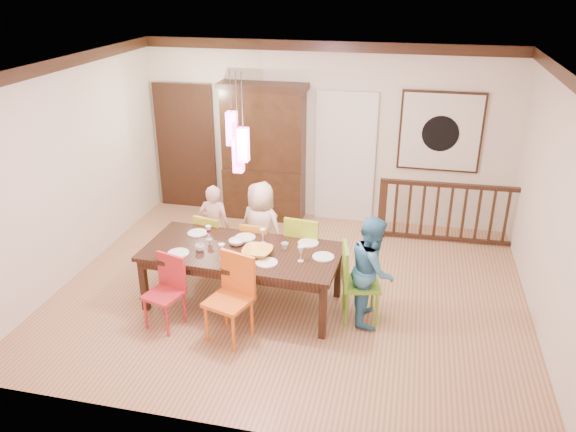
% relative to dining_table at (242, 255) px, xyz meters
% --- Properties ---
extents(floor, '(6.00, 6.00, 0.00)m').
position_rel_dining_table_xyz_m(floor, '(0.53, 0.43, -0.68)').
color(floor, '#99684A').
rests_on(floor, ground).
extents(ceiling, '(6.00, 6.00, 0.00)m').
position_rel_dining_table_xyz_m(ceiling, '(0.53, 0.43, 2.22)').
color(ceiling, white).
rests_on(ceiling, wall_back).
extents(wall_back, '(6.00, 0.00, 6.00)m').
position_rel_dining_table_xyz_m(wall_back, '(0.53, 2.93, 0.77)').
color(wall_back, silver).
rests_on(wall_back, floor).
extents(wall_left, '(0.00, 5.00, 5.00)m').
position_rel_dining_table_xyz_m(wall_left, '(-2.47, 0.43, 0.77)').
color(wall_left, silver).
rests_on(wall_left, floor).
extents(wall_right, '(0.00, 5.00, 5.00)m').
position_rel_dining_table_xyz_m(wall_right, '(3.53, 0.43, 0.77)').
color(wall_right, silver).
rests_on(wall_right, floor).
extents(crown_molding, '(6.00, 5.00, 0.16)m').
position_rel_dining_table_xyz_m(crown_molding, '(0.53, 0.43, 2.14)').
color(crown_molding, black).
rests_on(crown_molding, wall_back).
extents(panel_door, '(1.04, 0.07, 2.24)m').
position_rel_dining_table_xyz_m(panel_door, '(-1.87, 2.88, 0.37)').
color(panel_door, black).
rests_on(panel_door, wall_back).
extents(white_doorway, '(0.97, 0.05, 2.22)m').
position_rel_dining_table_xyz_m(white_doorway, '(0.88, 2.89, 0.37)').
color(white_doorway, silver).
rests_on(white_doorway, wall_back).
extents(painting, '(1.25, 0.06, 1.25)m').
position_rel_dining_table_xyz_m(painting, '(2.33, 2.89, 0.92)').
color(painting, black).
rests_on(painting, wall_back).
extents(pendant_cluster, '(0.27, 0.21, 1.14)m').
position_rel_dining_table_xyz_m(pendant_cluster, '(0.00, -0.00, 1.43)').
color(pendant_cluster, '#FB4BA7').
rests_on(pendant_cluster, ceiling).
extents(dining_table, '(2.44, 1.19, 0.75)m').
position_rel_dining_table_xyz_m(dining_table, '(0.00, 0.00, 0.00)').
color(dining_table, black).
rests_on(dining_table, floor).
extents(chair_far_left, '(0.46, 0.46, 0.86)m').
position_rel_dining_table_xyz_m(chair_far_left, '(-0.64, 0.75, -0.19)').
color(chair_far_left, '#BFCE2E').
rests_on(chair_far_left, floor).
extents(chair_far_mid, '(0.41, 0.41, 0.84)m').
position_rel_dining_table_xyz_m(chair_far_mid, '(0.01, 0.68, -0.19)').
color(chair_far_mid, orange).
rests_on(chair_far_mid, floor).
extents(chair_far_right, '(0.49, 0.49, 1.00)m').
position_rel_dining_table_xyz_m(chair_far_right, '(0.66, 0.70, -0.11)').
color(chair_far_right, '#90B120').
rests_on(chair_far_right, floor).
extents(chair_near_left, '(0.48, 0.48, 0.87)m').
position_rel_dining_table_xyz_m(chair_near_left, '(-0.75, -0.69, -0.18)').
color(chair_near_left, red).
rests_on(chair_near_left, floor).
extents(chair_near_mid, '(0.57, 0.57, 1.00)m').
position_rel_dining_table_xyz_m(chair_near_mid, '(0.07, -0.75, -0.10)').
color(chair_near_mid, orange).
rests_on(chair_near_mid, floor).
extents(chair_end_right, '(0.52, 0.52, 0.96)m').
position_rel_dining_table_xyz_m(chair_end_right, '(1.47, -0.01, -0.13)').
color(chair_end_right, '#65A824').
rests_on(chair_end_right, floor).
extents(china_hutch, '(1.43, 0.46, 2.26)m').
position_rel_dining_table_xyz_m(china_hutch, '(-0.45, 2.72, 0.46)').
color(china_hutch, black).
rests_on(china_hutch, floor).
extents(balustrade, '(2.16, 0.14, 0.96)m').
position_rel_dining_table_xyz_m(balustrade, '(2.58, 2.38, -0.18)').
color(balustrade, black).
rests_on(balustrade, floor).
extents(person_far_left, '(0.44, 0.29, 1.21)m').
position_rel_dining_table_xyz_m(person_far_left, '(-0.67, 0.89, -0.07)').
color(person_far_left, '#FFC3C2').
rests_on(person_far_left, floor).
extents(person_far_mid, '(0.75, 0.60, 1.33)m').
position_rel_dining_table_xyz_m(person_far_mid, '(0.02, 0.80, -0.01)').
color(person_far_mid, beige).
rests_on(person_far_mid, floor).
extents(person_end_right, '(0.56, 0.69, 1.33)m').
position_rel_dining_table_xyz_m(person_end_right, '(1.59, 0.01, -0.01)').
color(person_end_right, teal).
rests_on(person_end_right, floor).
extents(serving_bowl, '(0.37, 0.37, 0.09)m').
position_rel_dining_table_xyz_m(serving_bowl, '(0.22, -0.09, 0.12)').
color(serving_bowl, gold).
rests_on(serving_bowl, dining_table).
extents(small_bowl, '(0.26, 0.26, 0.06)m').
position_rel_dining_table_xyz_m(small_bowl, '(-0.10, 0.13, 0.10)').
color(small_bowl, white).
rests_on(small_bowl, dining_table).
extents(cup_left, '(0.12, 0.12, 0.09)m').
position_rel_dining_table_xyz_m(cup_left, '(-0.49, -0.13, 0.12)').
color(cup_left, silver).
rests_on(cup_left, dining_table).
extents(cup_right, '(0.10, 0.10, 0.08)m').
position_rel_dining_table_xyz_m(cup_right, '(0.51, 0.14, 0.11)').
color(cup_right, silver).
rests_on(cup_right, dining_table).
extents(plate_far_left, '(0.26, 0.26, 0.01)m').
position_rel_dining_table_xyz_m(plate_far_left, '(-0.70, 0.32, 0.08)').
color(plate_far_left, white).
rests_on(plate_far_left, dining_table).
extents(plate_far_mid, '(0.26, 0.26, 0.01)m').
position_rel_dining_table_xyz_m(plate_far_mid, '(-0.06, 0.33, 0.08)').
color(plate_far_mid, white).
rests_on(plate_far_mid, dining_table).
extents(plate_far_right, '(0.26, 0.26, 0.01)m').
position_rel_dining_table_xyz_m(plate_far_right, '(0.76, 0.35, 0.08)').
color(plate_far_right, white).
rests_on(plate_far_right, dining_table).
extents(plate_near_left, '(0.26, 0.26, 0.01)m').
position_rel_dining_table_xyz_m(plate_near_left, '(-0.72, -0.26, 0.08)').
color(plate_near_left, white).
rests_on(plate_near_left, dining_table).
extents(plate_near_mid, '(0.26, 0.26, 0.01)m').
position_rel_dining_table_xyz_m(plate_near_mid, '(0.38, -0.26, 0.08)').
color(plate_near_mid, white).
rests_on(plate_near_mid, dining_table).
extents(plate_end_right, '(0.26, 0.26, 0.01)m').
position_rel_dining_table_xyz_m(plate_end_right, '(1.00, 0.03, 0.08)').
color(plate_end_right, white).
rests_on(plate_end_right, dining_table).
extents(wine_glass_a, '(0.08, 0.08, 0.19)m').
position_rel_dining_table_xyz_m(wine_glass_a, '(-0.49, 0.18, 0.17)').
color(wine_glass_a, '#590C19').
rests_on(wine_glass_a, dining_table).
extents(wine_glass_b, '(0.08, 0.08, 0.19)m').
position_rel_dining_table_xyz_m(wine_glass_b, '(0.20, 0.24, 0.17)').
color(wine_glass_b, silver).
rests_on(wine_glass_b, dining_table).
extents(wine_glass_c, '(0.08, 0.08, 0.19)m').
position_rel_dining_table_xyz_m(wine_glass_c, '(-0.16, -0.27, 0.17)').
color(wine_glass_c, '#590C19').
rests_on(wine_glass_c, dining_table).
extents(wine_glass_d, '(0.08, 0.08, 0.19)m').
position_rel_dining_table_xyz_m(wine_glass_d, '(0.76, -0.12, 0.17)').
color(wine_glass_d, silver).
rests_on(wine_glass_d, dining_table).
extents(napkin, '(0.18, 0.14, 0.01)m').
position_rel_dining_table_xyz_m(napkin, '(-0.02, -0.36, 0.08)').
color(napkin, '#D83359').
rests_on(napkin, dining_table).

